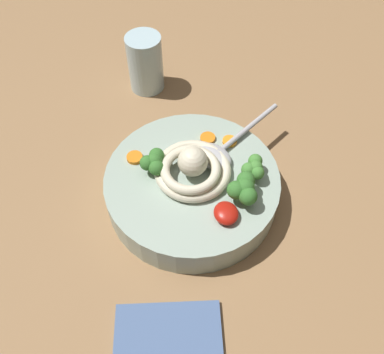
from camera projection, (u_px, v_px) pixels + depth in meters
The scene contains 13 objects.
table_slab at pixel (200, 213), 64.63cm from camera, with size 135.05×135.05×3.90cm, color #936D47.
soup_bowl at pixel (192, 187), 61.98cm from camera, with size 25.67×25.67×5.07cm.
noodle_pile at pixel (192, 168), 59.04cm from camera, with size 12.29×12.05×4.94cm.
soup_spoon at pixel (220, 151), 61.87cm from camera, with size 12.12×16.33×1.60cm.
chili_sauce_dollop at pixel (226, 213), 55.39cm from camera, with size 3.70×3.33×1.67cm, color #B2190F.
broccoli_floret_beside_chili at pixel (254, 167), 58.56cm from camera, with size 4.04×3.48×3.19cm.
broccoli_floret_center at pixel (154, 162), 58.91cm from camera, with size 4.36×3.75×3.45cm.
broccoli_floret_front at pixel (244, 189), 55.76cm from camera, with size 5.00×4.31×3.96cm.
carrot_slice_rear at pixel (208, 138), 64.22cm from camera, with size 2.36×2.36×0.45cm, color orange.
carrot_slice_near_spoon at pixel (230, 141), 63.81cm from camera, with size 2.23×2.23×0.48cm, color orange.
carrot_slice_extra_a at pixel (194, 159), 61.59cm from camera, with size 2.17×2.17×0.68cm, color orange.
carrot_slice_right at pixel (135, 158), 61.81cm from camera, with size 2.40×2.40×0.58cm, color orange.
drinking_glass at pixel (145, 63), 74.99cm from camera, with size 6.36×6.36×10.65cm, color silver.
Camera 1 is at (32.85, -8.94, 57.18)cm, focal length 38.81 mm.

